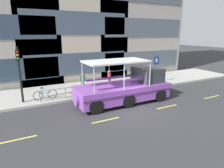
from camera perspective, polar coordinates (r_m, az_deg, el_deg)
The scene contains 12 objects.
ground_plane at distance 13.83m, azimuth 5.16°, elevation -6.79°, with size 120.00×120.00×0.00m, color #333335.
sidewalk at distance 18.52m, azimuth -4.06°, elevation -0.84°, with size 32.00×4.80×0.18m, color #A8A59E.
curb_edge at distance 16.35m, azimuth -0.63°, elevation -2.94°, with size 32.00×0.18×0.18m, color #B2ADA3.
lane_centreline at distance 12.94m, azimuth 7.93°, elevation -8.44°, with size 25.80×0.12×0.01m.
curb_guardrail at distance 16.51m, azimuth -0.77°, elevation -0.33°, with size 11.45×0.09×0.87m.
traffic_light_pole at distance 14.97m, azimuth -25.67°, elevation 3.84°, with size 0.24×0.46×4.00m.
parking_sign at distance 19.53m, azimuth 12.83°, elevation 5.41°, with size 0.60×0.12×2.69m.
leaned_bicycle at distance 15.53m, azimuth -19.08°, elevation -2.95°, with size 1.74×0.46×0.96m.
duck_tour_boat at distance 14.71m, azimuth 4.72°, elevation -1.08°, with size 8.74×2.68×3.19m.
pedestrian_near_bow at distance 19.42m, azimuth 7.64°, elevation 3.23°, with size 0.49×0.25×1.72m.
pedestrian_mid_left at distance 17.16m, azimuth -0.83°, elevation 1.86°, with size 0.24×0.50×1.74m.
pedestrian_mid_right at distance 17.07m, azimuth -8.66°, elevation 1.30°, with size 0.44×0.25×1.58m.
Camera 1 is at (-6.92, -10.84, 5.09)m, focal length 31.02 mm.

